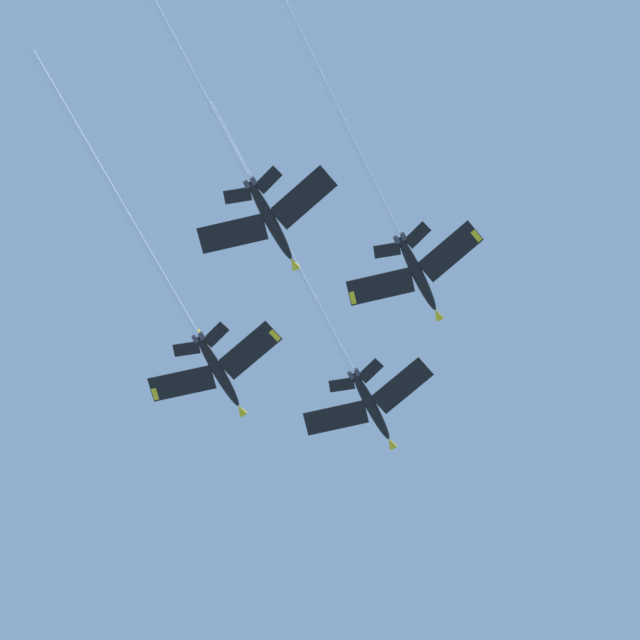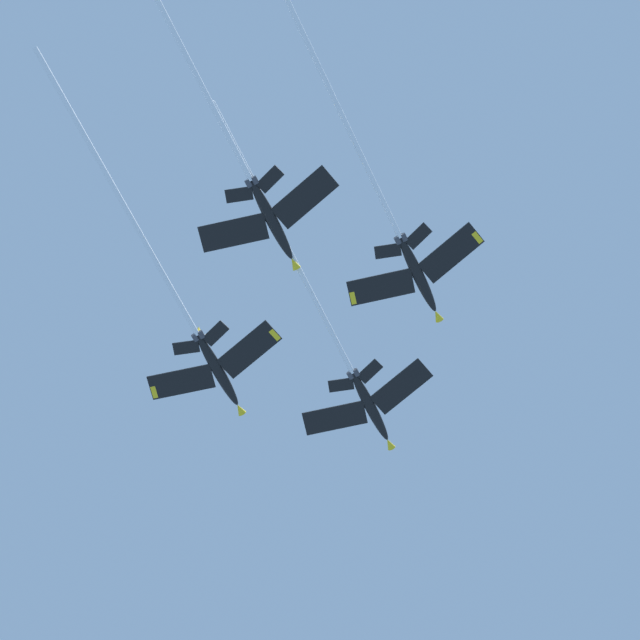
# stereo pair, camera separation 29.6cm
# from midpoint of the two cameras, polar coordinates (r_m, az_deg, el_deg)

# --- Properties ---
(jet_lead) EXTENTS (50.28, 29.83, 10.25)m
(jet_lead) POSITION_cam_midpoint_polar(r_m,az_deg,el_deg) (138.96, 1.53, -2.16)
(jet_lead) COLOR black
(jet_left_wing) EXTENTS (50.37, 29.56, 10.83)m
(jet_left_wing) POSITION_cam_midpoint_polar(r_m,az_deg,el_deg) (135.31, -7.51, -0.09)
(jet_left_wing) COLOR black
(jet_right_wing) EXTENTS (42.94, 26.50, 9.65)m
(jet_right_wing) POSITION_cam_midpoint_polar(r_m,az_deg,el_deg) (133.50, 4.63, 4.92)
(jet_right_wing) COLOR black
(jet_slot) EXTENTS (44.67, 27.21, 9.05)m
(jet_slot) POSITION_cam_midpoint_polar(r_m,az_deg,el_deg) (130.44, -4.17, 8.25)
(jet_slot) COLOR black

